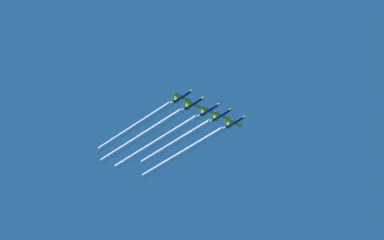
# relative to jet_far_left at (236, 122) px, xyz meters

# --- Properties ---
(jet_far_left) EXTENTS (8.34, 12.15, 2.92)m
(jet_far_left) POSITION_rel_jet_far_left_xyz_m (0.00, 0.00, 0.00)
(jet_far_left) COLOR navy
(jet_inner_left) EXTENTS (8.34, 12.15, 2.92)m
(jet_inner_left) POSITION_rel_jet_far_left_xyz_m (7.53, 0.20, 0.29)
(jet_inner_left) COLOR navy
(jet_center) EXTENTS (8.34, 12.15, 2.92)m
(jet_center) POSITION_rel_jet_far_left_xyz_m (14.29, 0.36, -0.16)
(jet_center) COLOR navy
(jet_inner_right) EXTENTS (8.34, 12.15, 2.92)m
(jet_inner_right) POSITION_rel_jet_far_left_xyz_m (22.16, -0.10, -0.19)
(jet_inner_right) COLOR navy
(jet_far_right) EXTENTS (8.34, 12.15, 2.92)m
(jet_far_right) POSITION_rel_jet_far_left_xyz_m (28.57, 0.44, 0.10)
(jet_far_right) COLOR navy
(smoke_trail_far_left) EXTENTS (2.51, 54.34, 2.51)m
(smoke_trail_far_left) POSITION_rel_jet_far_left_xyz_m (0.00, -32.71, -0.03)
(smoke_trail_far_left) COLOR white
(smoke_trail_inner_left) EXTENTS (2.51, 45.63, 2.51)m
(smoke_trail_inner_left) POSITION_rel_jet_far_left_xyz_m (7.53, -28.17, 0.26)
(smoke_trail_inner_left) COLOR white
(smoke_trail_center) EXTENTS (2.51, 55.78, 2.51)m
(smoke_trail_center) POSITION_rel_jet_far_left_xyz_m (14.29, -33.08, -0.19)
(smoke_trail_center) COLOR white
(smoke_trail_inner_right) EXTENTS (2.51, 55.09, 2.51)m
(smoke_trail_inner_right) POSITION_rel_jet_far_left_xyz_m (22.16, -33.19, -0.22)
(smoke_trail_inner_right) COLOR white
(smoke_trail_far_right) EXTENTS (2.51, 48.94, 2.51)m
(smoke_trail_far_right) POSITION_rel_jet_far_left_xyz_m (28.57, -29.57, 0.07)
(smoke_trail_far_right) COLOR white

